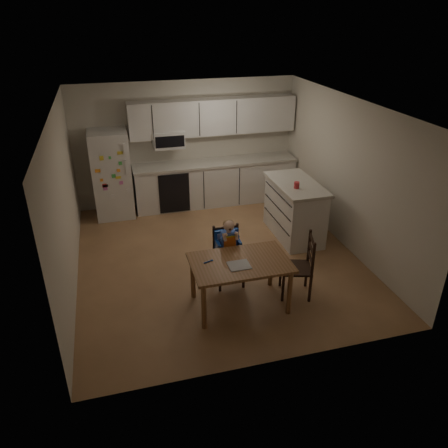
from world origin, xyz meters
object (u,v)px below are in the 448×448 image
kitchen_island (294,209)px  chair_booster (228,245)px  refrigerator (112,174)px  red_cup (297,185)px  chair_side (303,262)px  dining_table (240,268)px

kitchen_island → chair_booster: chair_booster is taller
refrigerator → red_cup: bearing=-33.7°
kitchen_island → chair_side: bearing=-109.6°
kitchen_island → red_cup: (-0.10, -0.23, 0.56)m
chair_booster → kitchen_island: bearing=36.2°
refrigerator → red_cup: 3.58m
chair_booster → chair_side: size_ratio=1.11×
chair_side → chair_booster: bearing=-105.2°
refrigerator → chair_side: bearing=-54.6°
red_cup → chair_booster: red_cup is taller
refrigerator → kitchen_island: refrigerator is taller
refrigerator → chair_side: refrigerator is taller
dining_table → chair_booster: size_ratio=1.26×
dining_table → chair_side: bearing=1.4°
kitchen_island → refrigerator: bearing=150.3°
kitchen_island → chair_booster: 1.92m
dining_table → chair_side: 0.94m
dining_table → chair_booster: chair_booster is taller
refrigerator → dining_table: refrigerator is taller
chair_booster → dining_table: bearing=-89.7°
kitchen_island → red_cup: bearing=-114.5°
dining_table → chair_side: (0.94, 0.02, -0.08)m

